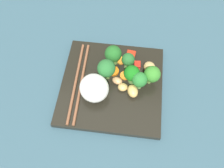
{
  "coord_description": "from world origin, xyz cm",
  "views": [
    {
      "loc": [
        4.26,
        -31.62,
        56.56
      ],
      "look_at": [
        0.22,
        -1.2,
        3.45
      ],
      "focal_mm": 39.42,
      "sensor_mm": 36.0,
      "label": 1
    }
  ],
  "objects_px": {
    "carrot_slice_2": "(113,71)",
    "chopstick_pair": "(79,82)",
    "broccoli_floret_5": "(152,74)",
    "rice_mound": "(94,88)",
    "square_plate": "(112,85)"
  },
  "relations": [
    {
      "from": "carrot_slice_2",
      "to": "broccoli_floret_5",
      "type": "bearing_deg",
      "value": -10.29
    },
    {
      "from": "carrot_slice_2",
      "to": "chopstick_pair",
      "type": "relative_size",
      "value": 0.12
    },
    {
      "from": "carrot_slice_2",
      "to": "chopstick_pair",
      "type": "height_order",
      "value": "same"
    },
    {
      "from": "square_plate",
      "to": "rice_mound",
      "type": "bearing_deg",
      "value": -137.2
    },
    {
      "from": "square_plate",
      "to": "rice_mound",
      "type": "height_order",
      "value": "rice_mound"
    },
    {
      "from": "broccoli_floret_5",
      "to": "chopstick_pair",
      "type": "bearing_deg",
      "value": -171.98
    },
    {
      "from": "rice_mound",
      "to": "chopstick_pair",
      "type": "distance_m",
      "value": 0.06
    },
    {
      "from": "rice_mound",
      "to": "carrot_slice_2",
      "type": "relative_size",
      "value": 2.61
    },
    {
      "from": "rice_mound",
      "to": "carrot_slice_2",
      "type": "bearing_deg",
      "value": 63.11
    },
    {
      "from": "broccoli_floret_5",
      "to": "carrot_slice_2",
      "type": "height_order",
      "value": "broccoli_floret_5"
    },
    {
      "from": "square_plate",
      "to": "carrot_slice_2",
      "type": "bearing_deg",
      "value": 91.87
    },
    {
      "from": "broccoli_floret_5",
      "to": "square_plate",
      "type": "bearing_deg",
      "value": -168.91
    },
    {
      "from": "square_plate",
      "to": "chopstick_pair",
      "type": "xyz_separation_m",
      "value": [
        -0.09,
        -0.01,
        0.01
      ]
    },
    {
      "from": "rice_mound",
      "to": "chopstick_pair",
      "type": "height_order",
      "value": "rice_mound"
    },
    {
      "from": "carrot_slice_2",
      "to": "square_plate",
      "type": "bearing_deg",
      "value": -88.13
    }
  ]
}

